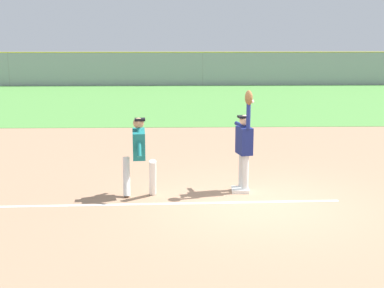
{
  "coord_description": "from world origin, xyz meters",
  "views": [
    {
      "loc": [
        -1.61,
        -10.74,
        3.55
      ],
      "look_at": [
        -1.3,
        1.01,
        1.05
      ],
      "focal_mm": 50.82,
      "sensor_mm": 36.0,
      "label": 1
    }
  ],
  "objects_px": {
    "parked_car_white": "(103,71)",
    "runner": "(139,151)",
    "fielder": "(244,142)",
    "parked_car_tan": "(278,70)",
    "parked_car_red": "(195,70)",
    "baseball": "(252,101)",
    "first_base": "(240,190)"
  },
  "relations": [
    {
      "from": "parked_car_white",
      "to": "runner",
      "type": "bearing_deg",
      "value": -84.9
    },
    {
      "from": "fielder",
      "to": "parked_car_tan",
      "type": "distance_m",
      "value": 27.57
    },
    {
      "from": "fielder",
      "to": "parked_car_red",
      "type": "distance_m",
      "value": 26.99
    },
    {
      "from": "runner",
      "to": "baseball",
      "type": "xyz_separation_m",
      "value": [
        2.43,
        0.22,
        1.03
      ]
    },
    {
      "from": "parked_car_white",
      "to": "parked_car_tan",
      "type": "distance_m",
      "value": 12.34
    },
    {
      "from": "parked_car_red",
      "to": "runner",
      "type": "bearing_deg",
      "value": -88.19
    },
    {
      "from": "parked_car_tan",
      "to": "baseball",
      "type": "bearing_deg",
      "value": -107.56
    },
    {
      "from": "first_base",
      "to": "fielder",
      "type": "height_order",
      "value": "fielder"
    },
    {
      "from": "fielder",
      "to": "parked_car_tan",
      "type": "bearing_deg",
      "value": -115.53
    },
    {
      "from": "parked_car_white",
      "to": "parked_car_red",
      "type": "bearing_deg",
      "value": -1.63
    },
    {
      "from": "first_base",
      "to": "parked_car_tan",
      "type": "xyz_separation_m",
      "value": [
        5.73,
        27.0,
        0.63
      ]
    },
    {
      "from": "runner",
      "to": "baseball",
      "type": "height_order",
      "value": "baseball"
    },
    {
      "from": "parked_car_red",
      "to": "parked_car_tan",
      "type": "height_order",
      "value": "same"
    },
    {
      "from": "parked_car_tan",
      "to": "fielder",
      "type": "bearing_deg",
      "value": -107.88
    },
    {
      "from": "first_base",
      "to": "fielder",
      "type": "xyz_separation_m",
      "value": [
        0.08,
        0.02,
        1.08
      ]
    },
    {
      "from": "baseball",
      "to": "parked_car_red",
      "type": "height_order",
      "value": "baseball"
    },
    {
      "from": "first_base",
      "to": "parked_car_white",
      "type": "height_order",
      "value": "parked_car_white"
    },
    {
      "from": "parked_car_white",
      "to": "baseball",
      "type": "bearing_deg",
      "value": -79.85
    },
    {
      "from": "first_base",
      "to": "baseball",
      "type": "height_order",
      "value": "baseball"
    },
    {
      "from": "fielder",
      "to": "runner",
      "type": "distance_m",
      "value": 2.31
    },
    {
      "from": "baseball",
      "to": "fielder",
      "type": "bearing_deg",
      "value": 151.4
    },
    {
      "from": "first_base",
      "to": "parked_car_red",
      "type": "relative_size",
      "value": 0.08
    },
    {
      "from": "fielder",
      "to": "parked_car_white",
      "type": "bearing_deg",
      "value": -89.65
    },
    {
      "from": "runner",
      "to": "baseball",
      "type": "distance_m",
      "value": 2.65
    },
    {
      "from": "fielder",
      "to": "baseball",
      "type": "height_order",
      "value": "fielder"
    },
    {
      "from": "parked_car_red",
      "to": "parked_car_tan",
      "type": "xyz_separation_m",
      "value": [
        5.88,
        -0.0,
        0.0
      ]
    },
    {
      "from": "parked_car_white",
      "to": "parked_car_red",
      "type": "relative_size",
      "value": 0.99
    },
    {
      "from": "fielder",
      "to": "parked_car_red",
      "type": "bearing_deg",
      "value": -103.22
    },
    {
      "from": "runner",
      "to": "parked_car_tan",
      "type": "xyz_separation_m",
      "value": [
        7.94,
        27.28,
        -0.32
      ]
    },
    {
      "from": "runner",
      "to": "parked_car_tan",
      "type": "height_order",
      "value": "runner"
    },
    {
      "from": "baseball",
      "to": "parked_car_tan",
      "type": "distance_m",
      "value": 27.65
    },
    {
      "from": "runner",
      "to": "parked_car_red",
      "type": "xyz_separation_m",
      "value": [
        2.07,
        27.28,
        -0.32
      ]
    }
  ]
}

